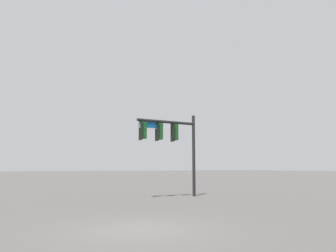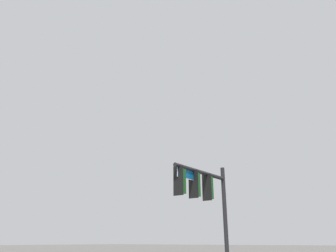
{
  "view_description": "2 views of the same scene",
  "coord_description": "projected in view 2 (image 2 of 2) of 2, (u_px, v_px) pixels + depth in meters",
  "views": [
    {
      "loc": [
        4.94,
        9.57,
        1.95
      ],
      "look_at": [
        -7.96,
        -10.82,
        5.04
      ],
      "focal_mm": 35.0,
      "sensor_mm": 36.0,
      "label": 1
    },
    {
      "loc": [
        7.22,
        -1.24,
        1.82
      ],
      "look_at": [
        -6.71,
        -11.04,
        7.86
      ],
      "focal_mm": 35.0,
      "sensor_mm": 36.0,
      "label": 2
    }
  ],
  "objects": [
    {
      "name": "signal_pole_near",
      "position": [
        205.0,
        193.0,
        15.95
      ],
      "size": [
        4.48,
        0.63,
        5.64
      ],
      "color": "black",
      "rests_on": "ground_plane"
    }
  ]
}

